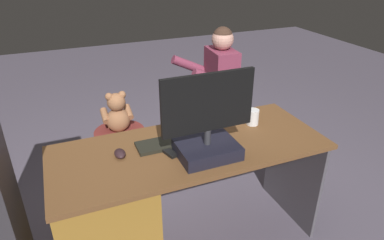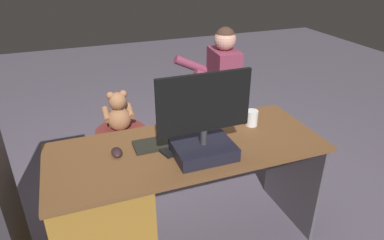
{
  "view_description": "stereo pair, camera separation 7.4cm",
  "coord_description": "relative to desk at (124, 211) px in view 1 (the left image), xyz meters",
  "views": [
    {
      "loc": [
        0.64,
        1.97,
        1.77
      ],
      "look_at": [
        -0.2,
        -0.07,
        0.65
      ],
      "focal_mm": 32.11,
      "sensor_mm": 36.0,
      "label": 1
    },
    {
      "loc": [
        0.57,
        1.99,
        1.77
      ],
      "look_at": [
        -0.2,
        -0.07,
        0.65
      ],
      "focal_mm": 32.11,
      "sensor_mm": 36.0,
      "label": 2
    }
  ],
  "objects": [
    {
      "name": "keyboard",
      "position": [
        -0.33,
        -0.06,
        0.36
      ],
      "size": [
        0.42,
        0.14,
        0.02
      ],
      "primitive_type": "cube",
      "color": "black",
      "rests_on": "desk"
    },
    {
      "name": "teddy_bear",
      "position": [
        -0.16,
        -0.85,
        0.22
      ],
      "size": [
        0.24,
        0.24,
        0.33
      ],
      "color": "#A06945",
      "rests_on": "office_chair_teddy"
    },
    {
      "name": "tv_remote",
      "position": [
        -0.27,
        0.02,
        0.35
      ],
      "size": [
        0.09,
        0.16,
        0.02
      ],
      "primitive_type": "cube",
      "rotation": [
        0.0,
        0.0,
        0.3
      ],
      "color": "black",
      "rests_on": "desk"
    },
    {
      "name": "computer_mouse",
      "position": [
        -0.02,
        -0.04,
        0.36
      ],
      "size": [
        0.06,
        0.1,
        0.04
      ],
      "primitive_type": "ellipsoid",
      "color": "#2E1C20",
      "rests_on": "desk"
    },
    {
      "name": "office_chair_teddy",
      "position": [
        -0.16,
        -0.84,
        -0.14
      ],
      "size": [
        0.53,
        0.53,
        0.47
      ],
      "color": "black",
      "rests_on": "ground_plane"
    },
    {
      "name": "person",
      "position": [
        -0.99,
        -0.89,
        0.31
      ],
      "size": [
        0.51,
        0.5,
        1.2
      ],
      "color": "#7F324A",
      "rests_on": "ground_plane"
    },
    {
      "name": "ground_plane",
      "position": [
        -0.42,
        -0.39,
        -0.4
      ],
      "size": [
        10.0,
        10.0,
        0.0
      ],
      "primitive_type": "plane",
      "color": "#5D5565"
    },
    {
      "name": "desk",
      "position": [
        0.0,
        0.0,
        0.0
      ],
      "size": [
        1.59,
        0.64,
        0.74
      ],
      "color": "brown",
      "rests_on": "ground_plane"
    },
    {
      "name": "monitor",
      "position": [
        -0.47,
        0.12,
        0.5
      ],
      "size": [
        0.51,
        0.26,
        0.47
      ],
      "color": "black",
      "rests_on": "desk"
    },
    {
      "name": "visitor_chair",
      "position": [
        -1.07,
        -0.9,
        -0.13
      ],
      "size": [
        0.48,
        0.48,
        0.47
      ],
      "color": "black",
      "rests_on": "ground_plane"
    },
    {
      "name": "cup",
      "position": [
        -0.89,
        -0.1,
        0.4
      ],
      "size": [
        0.08,
        0.08,
        0.1
      ],
      "primitive_type": "cylinder",
      "color": "white",
      "rests_on": "desk"
    }
  ]
}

